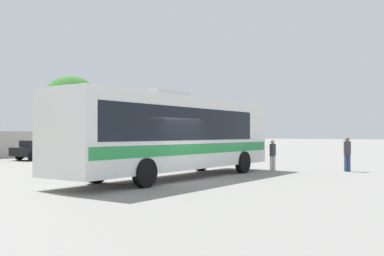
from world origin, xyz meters
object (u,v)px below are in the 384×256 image
Objects in this scene: passenger_waiting_on_apron at (347,152)px; parked_car_rightmost_black at (42,149)px; attendant_by_bus_door at (273,153)px; roadside_tree_midright at (71,99)px; coach_bus_white_green at (173,132)px; roadside_tree_right at (119,111)px.

passenger_waiting_on_apron is 0.40× the size of parked_car_rightmost_black.
roadside_tree_midright reaches higher than attendant_by_bus_door.
roadside_tree_midright is at bearing 79.72° from attendant_by_bus_door.
coach_bus_white_green is 1.68× the size of roadside_tree_midright.
roadside_tree_midright is 6.37m from roadside_tree_right.
attendant_by_bus_door is at bearing -81.44° from parked_car_rightmost_black.
roadside_tree_right reaches higher than coach_bus_white_green.
passenger_waiting_on_apron is 0.27× the size of roadside_tree_right.
roadside_tree_right is (8.64, 28.77, 3.36)m from passenger_waiting_on_apron.
parked_car_rightmost_black is 11.41m from roadside_tree_midright.
passenger_waiting_on_apron is at bearing -94.74° from roadside_tree_midright.
parked_car_rightmost_black is (-4.94, 20.81, -0.23)m from passenger_waiting_on_apron.
parked_car_rightmost_black is 0.58× the size of roadside_tree_midright.
parked_car_rightmost_black is at bearing -149.63° from roadside_tree_right.
passenger_waiting_on_apron is at bearing -76.64° from parked_car_rightmost_black.
roadside_tree_right is (16.99, 24.68, 2.40)m from coach_bus_white_green.
parked_car_rightmost_black is 16.15m from roadside_tree_right.
attendant_by_bus_door is (6.10, -1.14, -1.06)m from coach_bus_white_green.
roadside_tree_midright is (4.61, 25.39, 4.37)m from attendant_by_bus_door.
coach_bus_white_green reaches higher than parked_car_rightmost_black.
coach_bus_white_green is 7.96× the size of attendant_by_bus_door.
passenger_waiting_on_apron is 28.76m from roadside_tree_midright.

